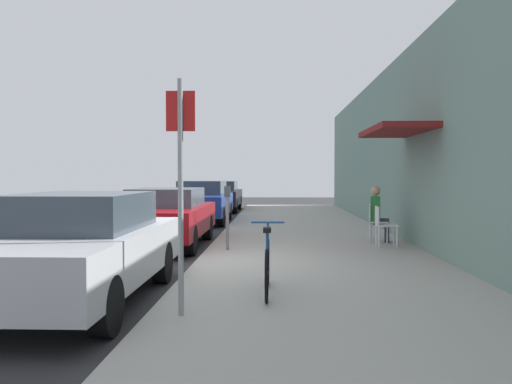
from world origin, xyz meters
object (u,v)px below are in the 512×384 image
at_px(parked_car_1, 166,216).
at_px(parking_meter, 227,213).
at_px(parked_car_0, 79,247).
at_px(parked_car_3, 220,195).
at_px(cafe_chair_1, 375,220).
at_px(bicycle_0, 267,266).
at_px(street_sign, 181,178).
at_px(cafe_chair_0, 383,223).
at_px(seated_patron_1, 378,212).
at_px(parked_car_2, 202,201).

distance_m(parked_car_1, parking_meter, 2.04).
xyz_separation_m(parked_car_0, parked_car_3, (-0.00, 17.43, -0.01)).
bearing_deg(cafe_chair_1, parking_meter, -156.27).
bearing_deg(parked_car_1, cafe_chair_1, 1.60).
distance_m(parked_car_1, bicycle_0, 5.87).
distance_m(street_sign, cafe_chair_1, 7.46).
bearing_deg(parking_meter, parked_car_0, -110.49).
bearing_deg(street_sign, parked_car_1, 103.11).
height_order(cafe_chair_0, cafe_chair_1, same).
distance_m(parking_meter, bicycle_0, 4.13).
bearing_deg(parked_car_1, parked_car_0, -90.00).
distance_m(street_sign, bicycle_0, 1.86).
bearing_deg(cafe_chair_0, bicycle_0, -117.78).
height_order(parked_car_0, cafe_chair_0, parked_car_0).
xyz_separation_m(parked_car_1, bicycle_0, (2.44, -5.34, -0.24)).
relative_size(parked_car_0, bicycle_0, 2.57).
xyz_separation_m(parked_car_0, parked_car_1, (-0.00, 5.47, -0.03)).
xyz_separation_m(parked_car_0, bicycle_0, (2.44, 0.13, -0.26)).
relative_size(street_sign, cafe_chair_0, 2.99).
xyz_separation_m(cafe_chair_0, cafe_chair_1, (0.00, 0.86, 0.00)).
distance_m(street_sign, cafe_chair_0, 6.71).
bearing_deg(seated_patron_1, street_sign, -117.56).
relative_size(parked_car_2, cafe_chair_1, 5.06).
bearing_deg(parked_car_2, cafe_chair_1, -50.80).
distance_m(parked_car_1, cafe_chair_0, 4.92).
relative_size(parked_car_0, street_sign, 1.69).
bearing_deg(cafe_chair_1, parked_car_1, -178.40).
bearing_deg(parked_car_0, parked_car_3, 90.00).
xyz_separation_m(parked_car_2, bicycle_0, (2.44, -11.44, -0.28)).
bearing_deg(parked_car_3, street_sign, -85.34).
distance_m(parked_car_2, seated_patron_1, 7.75).
bearing_deg(street_sign, bicycle_0, 49.71).
distance_m(parked_car_2, bicycle_0, 11.70).
bearing_deg(cafe_chair_1, parked_car_0, -130.97).
distance_m(parked_car_0, cafe_chair_0, 6.80).
xyz_separation_m(parked_car_3, street_sign, (1.50, -18.40, 0.91)).
bearing_deg(parked_car_2, cafe_chair_0, -54.53).
xyz_separation_m(parked_car_3, cafe_chair_1, (4.87, -11.82, -0.11)).
relative_size(street_sign, cafe_chair_1, 2.99).
bearing_deg(parked_car_1, parked_car_3, 90.00).
xyz_separation_m(parking_meter, cafe_chair_0, (3.32, 0.60, -0.26)).
distance_m(parked_car_2, parking_meter, 7.59).
xyz_separation_m(cafe_chair_1, seated_patron_1, (0.06, -0.01, 0.19)).
bearing_deg(cafe_chair_1, cafe_chair_0, -90.10).
height_order(parked_car_1, parking_meter, parking_meter).
height_order(parked_car_1, parked_car_2, parked_car_2).
height_order(parking_meter, seated_patron_1, parking_meter).
relative_size(parked_car_2, cafe_chair_0, 5.06).
bearing_deg(parked_car_3, bicycle_0, -81.98).
distance_m(parked_car_2, parked_car_3, 5.86).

